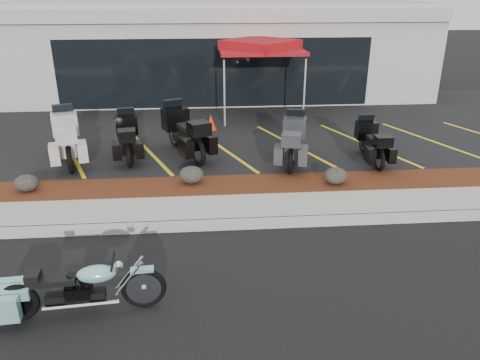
{
  "coord_description": "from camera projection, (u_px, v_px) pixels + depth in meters",
  "views": [
    {
      "loc": [
        -0.51,
        -7.63,
        4.63
      ],
      "look_at": [
        0.2,
        1.2,
        0.93
      ],
      "focal_mm": 35.0,
      "sensor_mm": 36.0,
      "label": 1
    }
  ],
  "objects": [
    {
      "name": "boulder_left",
      "position": [
        26.0,
        183.0,
        10.92
      ],
      "size": [
        0.56,
        0.47,
        0.4
      ],
      "primitive_type": "ellipsoid",
      "color": "black",
      "rests_on": "mulch_bed"
    },
    {
      "name": "hero_cruiser",
      "position": [
        143.0,
        282.0,
        7.1
      ],
      "size": [
        2.63,
        0.87,
        0.91
      ],
      "primitive_type": null,
      "rotation": [
        0.0,
        0.0,
        0.08
      ],
      "color": "#6DAAA0",
      "rests_on": "ground"
    },
    {
      "name": "dealership_building",
      "position": [
        213.0,
        47.0,
        21.38
      ],
      "size": [
        18.0,
        8.16,
        4.0
      ],
      "color": "gray",
      "rests_on": "ground"
    },
    {
      "name": "mulch_bed",
      "position": [
        227.0,
        187.0,
        11.39
      ],
      "size": [
        24.0,
        1.2,
        0.16
      ],
      "primitive_type": "cube",
      "color": "black",
      "rests_on": "ground"
    },
    {
      "name": "touring_black_front",
      "position": [
        127.0,
        128.0,
        13.61
      ],
      "size": [
        1.13,
        2.25,
        1.25
      ],
      "primitive_type": null,
      "rotation": [
        0.0,
        0.0,
        1.72
      ],
      "color": "black",
      "rests_on": "upper_lot"
    },
    {
      "name": "sidewalk",
      "position": [
        230.0,
        209.0,
        10.29
      ],
      "size": [
        24.0,
        1.2,
        0.15
      ],
      "primitive_type": "cube",
      "color": "gray",
      "rests_on": "ground"
    },
    {
      "name": "touring_white",
      "position": [
        66.0,
        128.0,
        13.31
      ],
      "size": [
        1.57,
        2.61,
        1.42
      ],
      "primitive_type": null,
      "rotation": [
        0.0,
        0.0,
        1.85
      ],
      "color": "beige",
      "rests_on": "upper_lot"
    },
    {
      "name": "traffic_cone",
      "position": [
        211.0,
        122.0,
        15.62
      ],
      "size": [
        0.44,
        0.44,
        0.5
      ],
      "primitive_type": "cone",
      "rotation": [
        0.0,
        0.0,
        -0.42
      ],
      "color": "red",
      "rests_on": "upper_lot"
    },
    {
      "name": "boulder_mid",
      "position": [
        191.0,
        175.0,
        11.36
      ],
      "size": [
        0.6,
        0.5,
        0.43
      ],
      "primitive_type": "ellipsoid",
      "color": "black",
      "rests_on": "mulch_bed"
    },
    {
      "name": "upper_lot",
      "position": [
        218.0,
        126.0,
        16.36
      ],
      "size": [
        26.0,
        9.6,
        0.15
      ],
      "primitive_type": "cube",
      "color": "black",
      "rests_on": "ground"
    },
    {
      "name": "touring_black_mid",
      "position": [
        174.0,
        123.0,
        13.76
      ],
      "size": [
        1.87,
        2.67,
        1.45
      ],
      "primitive_type": null,
      "rotation": [
        0.0,
        0.0,
        1.98
      ],
      "color": "black",
      "rests_on": "upper_lot"
    },
    {
      "name": "curb",
      "position": [
        232.0,
        224.0,
        9.64
      ],
      "size": [
        24.0,
        0.25,
        0.15
      ],
      "primitive_type": "cube",
      "color": "gray",
      "rests_on": "ground"
    },
    {
      "name": "boulder_right",
      "position": [
        336.0,
        176.0,
        11.31
      ],
      "size": [
        0.58,
        0.49,
        0.41
      ],
      "primitive_type": "ellipsoid",
      "color": "black",
      "rests_on": "mulch_bed"
    },
    {
      "name": "popup_canopy",
      "position": [
        260.0,
        47.0,
        16.49
      ],
      "size": [
        3.16,
        3.16,
        2.71
      ],
      "rotation": [
        0.0,
        0.0,
        0.09
      ],
      "color": "silver",
      "rests_on": "upper_lot"
    },
    {
      "name": "touring_black_rear",
      "position": [
        365.0,
        134.0,
        13.31
      ],
      "size": [
        0.81,
        2.0,
        1.15
      ],
      "primitive_type": null,
      "rotation": [
        0.0,
        0.0,
        1.54
      ],
      "color": "black",
      "rests_on": "upper_lot"
    },
    {
      "name": "touring_grey",
      "position": [
        295.0,
        131.0,
        13.25
      ],
      "size": [
        1.37,
        2.39,
        1.31
      ],
      "primitive_type": null,
      "rotation": [
        0.0,
        0.0,
        1.33
      ],
      "color": "#323238",
      "rests_on": "upper_lot"
    },
    {
      "name": "ground",
      "position": [
        235.0,
        250.0,
        8.84
      ],
      "size": [
        90.0,
        90.0,
        0.0
      ],
      "primitive_type": "plane",
      "color": "black",
      "rests_on": "ground"
    }
  ]
}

